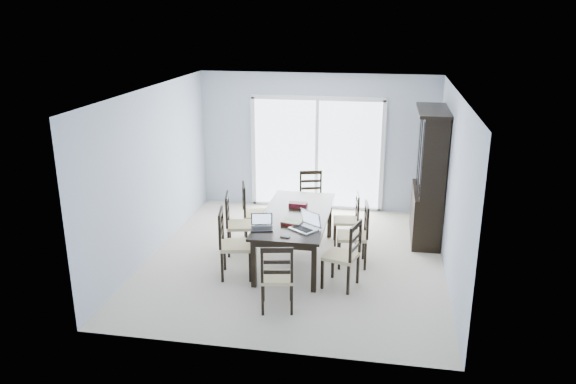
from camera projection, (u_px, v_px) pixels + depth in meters
name	position (u px, v px, depth m)	size (l,w,h in m)	color
floor	(295.00, 259.00, 8.72)	(5.00, 5.00, 0.00)	beige
ceiling	(296.00, 91.00, 7.92)	(5.00, 5.00, 0.00)	white
back_wall	(317.00, 142.00, 10.66)	(4.50, 0.02, 2.60)	#ADBACE
wall_left	(153.00, 172.00, 8.70)	(0.02, 5.00, 2.60)	#ADBACE
wall_right	(452.00, 187.00, 7.95)	(0.02, 5.00, 2.60)	#ADBACE
balcony	(322.00, 194.00, 12.02)	(4.50, 2.00, 0.10)	gray
railing	(328.00, 155.00, 12.77)	(4.50, 0.06, 1.10)	#99999E
dining_table	(296.00, 219.00, 8.52)	(1.00, 2.20, 0.75)	black
china_hutch	(429.00, 177.00, 9.23)	(0.50, 1.38, 2.20)	black
sliding_door	(317.00, 153.00, 10.71)	(2.52, 0.05, 2.18)	silver
chair_left_near	(229.00, 236.00, 7.99)	(0.53, 0.52, 1.17)	black
chair_left_mid	(235.00, 217.00, 8.80)	(0.52, 0.51, 1.13)	black
chair_left_far	(251.00, 206.00, 9.25)	(0.55, 0.54, 1.15)	black
chair_right_near	(348.00, 248.00, 7.65)	(0.53, 0.53, 1.12)	black
chair_right_mid	(359.00, 228.00, 8.37)	(0.49, 0.48, 1.13)	black
chair_right_far	(351.00, 214.00, 9.13)	(0.44, 0.43, 1.01)	black
chair_end_near	(277.00, 271.00, 7.03)	(0.48, 0.49, 1.08)	black
chair_end_far	(311.00, 192.00, 10.09)	(0.51, 0.52, 1.09)	black
laptop_dark	(262.00, 226.00, 7.87)	(0.35, 0.28, 0.21)	black
laptop_silver	(303.00, 226.00, 7.85)	(0.45, 0.43, 0.25)	silver
book_stack	(292.00, 222.00, 8.09)	(0.33, 0.28, 0.05)	maroon
cell_phone	(285.00, 237.00, 7.61)	(0.12, 0.06, 0.01)	black
game_box	(298.00, 205.00, 8.78)	(0.28, 0.14, 0.07)	#50101E
hot_tub	(291.00, 168.00, 11.92)	(2.06, 1.87, 0.99)	brown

